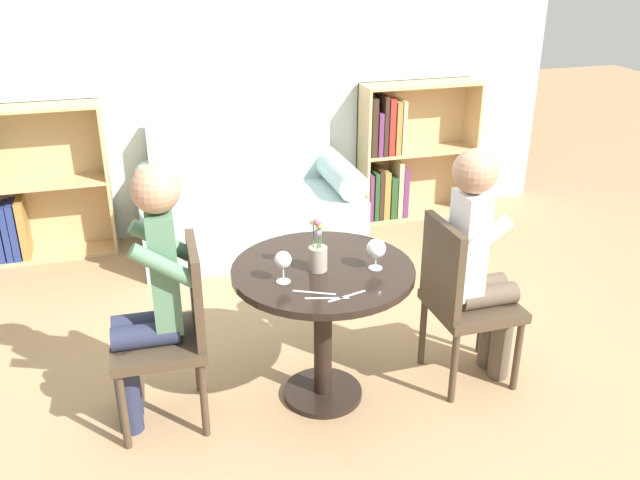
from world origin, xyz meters
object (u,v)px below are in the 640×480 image
object	(u,v)px
bookshelf_right	(401,155)
chair_right	(461,295)
wine_glass_right	(376,249)
person_left	(150,292)
chair_left	(173,327)
flower_vase	(318,251)
couch	(249,207)
wine_glass_left	(283,261)
bookshelf_left	(21,192)
person_right	(480,260)

from	to	relation	value
bookshelf_right	chair_right	size ratio (longest dim) A/B	1.23
bookshelf_right	wine_glass_right	size ratio (longest dim) A/B	7.50
bookshelf_right	person_left	bearing A→B (deg)	-134.44
chair_left	flower_vase	size ratio (longest dim) A/B	3.32
couch	flower_vase	xyz separation A→B (m)	(-0.03, -1.95, 0.51)
couch	wine_glass_right	bearing A→B (deg)	-83.39
bookshelf_right	wine_glass_left	world-z (taller)	bookshelf_right
bookshelf_left	chair_right	xyz separation A→B (m)	(2.29, -2.25, 0.00)
couch	chair_left	distance (m)	2.03
chair_left	person_left	distance (m)	0.21
chair_left	wine_glass_right	bearing A→B (deg)	84.85
couch	wine_glass_left	distance (m)	2.10
couch	person_left	size ratio (longest dim) A/B	1.24
bookshelf_left	flower_vase	bearing A→B (deg)	-55.07
wine_glass_left	person_right	bearing A→B (deg)	2.27
person_right	bookshelf_left	bearing A→B (deg)	45.63
wine_glass_left	flower_vase	distance (m)	0.19
chair_left	wine_glass_left	bearing A→B (deg)	77.24
chair_left	wine_glass_right	size ratio (longest dim) A/B	6.11
couch	chair_left	world-z (taller)	couch
person_left	wine_glass_left	xyz separation A→B (m)	(0.58, -0.14, 0.14)
person_right	flower_vase	xyz separation A→B (m)	(-0.82, 0.03, 0.14)
bookshelf_left	chair_right	size ratio (longest dim) A/B	1.23
person_left	chair_left	bearing A→B (deg)	88.45
person_left	chair_right	bearing A→B (deg)	88.36
bookshelf_right	chair_left	size ratio (longest dim) A/B	1.23
couch	bookshelf_right	size ratio (longest dim) A/B	1.44
wine_glass_right	chair_left	bearing A→B (deg)	172.65
bookshelf_left	person_right	distance (m)	3.28
bookshelf_left	wine_glass_left	size ratio (longest dim) A/B	7.44
bookshelf_right	wine_glass_left	bearing A→B (deg)	-123.68
chair_left	chair_right	distance (m)	1.42
bookshelf_right	wine_glass_right	distance (m)	2.54
bookshelf_right	flower_vase	size ratio (longest dim) A/B	4.07
couch	bookshelf_right	distance (m)	1.36
person_left	wine_glass_right	size ratio (longest dim) A/B	8.67
person_right	wine_glass_left	size ratio (longest dim) A/B	8.44
person_right	flower_vase	world-z (taller)	person_right
chair_right	couch	bearing A→B (deg)	18.76
chair_left	chair_right	bearing A→B (deg)	88.35
bookshelf_right	chair_right	xyz separation A→B (m)	(-0.61, -2.25, -0.02)
flower_vase	wine_glass_left	bearing A→B (deg)	-158.81
bookshelf_left	wine_glass_right	distance (m)	2.93
bookshelf_left	bookshelf_right	bearing A→B (deg)	-0.09
chair_left	couch	bearing A→B (deg)	161.64
couch	chair_left	bearing A→B (deg)	-110.57
person_left	bookshelf_right	bearing A→B (deg)	137.76
bookshelf_left	flower_vase	size ratio (longest dim) A/B	4.07
person_left	wine_glass_left	bearing A→B (deg)	78.83
person_right	wine_glass_right	bearing A→B (deg)	91.99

